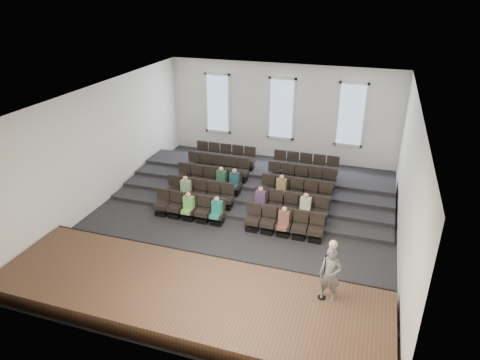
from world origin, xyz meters
name	(u,v)px	position (x,y,z in m)	size (l,w,h in m)	color
ground	(239,219)	(0.00, 0.00, 0.00)	(14.00, 14.00, 0.00)	black
ceiling	(239,96)	(0.00, 0.00, 5.01)	(12.00, 14.00, 0.02)	white
wall_back	(282,112)	(0.00, 7.02, 2.50)	(12.00, 0.04, 5.00)	white
wall_front	(146,271)	(0.00, -7.02, 2.50)	(12.00, 0.04, 5.00)	white
wall_left	(102,145)	(-6.02, 0.00, 2.50)	(0.04, 14.00, 5.00)	white
wall_right	(409,183)	(6.02, 0.00, 2.50)	(0.04, 14.00, 5.00)	white
stage	(186,295)	(0.00, -5.10, 0.25)	(11.80, 3.60, 0.50)	#503222
stage_lip	(208,261)	(0.00, -3.33, 0.25)	(11.80, 0.06, 0.52)	black
risers	(261,183)	(0.00, 3.17, 0.20)	(11.80, 4.80, 0.60)	black
seating_rows	(251,188)	(0.00, 1.54, 0.68)	(6.80, 4.70, 1.67)	black
windows	(281,109)	(0.00, 6.95, 2.70)	(8.44, 0.10, 3.24)	white
audience	(241,196)	(-0.08, 0.45, 0.83)	(5.45, 2.64, 1.10)	#61B648
speaker	(330,274)	(4.03, -4.23, 1.33)	(0.61, 0.40, 1.66)	#5E5D59
mic_stand	(323,286)	(3.87, -4.27, 0.93)	(0.24, 0.24, 1.46)	black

